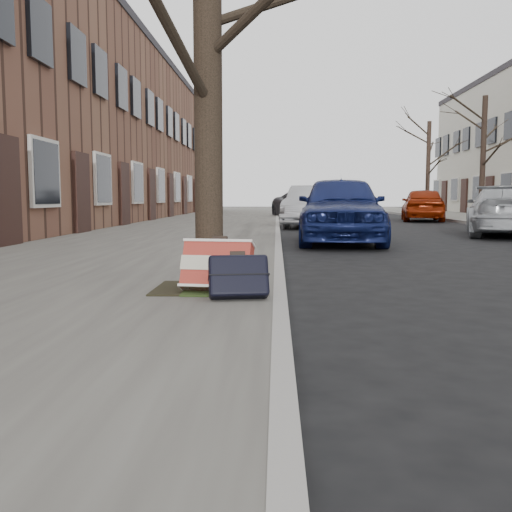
{
  "coord_description": "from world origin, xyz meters",
  "views": [
    {
      "loc": [
        -1.28,
        -4.11,
        0.98
      ],
      "look_at": [
        -1.46,
        0.8,
        0.48
      ],
      "focal_mm": 40.0,
      "sensor_mm": 36.0,
      "label": 1
    }
  ],
  "objects_px": {
    "suitcase_red": "(217,266)",
    "car_near_mid": "(312,206)",
    "suitcase_navy": "(238,276)",
    "car_near_front": "(340,209)",
    "street_tree": "(207,13)"
  },
  "relations": [
    {
      "from": "street_tree",
      "to": "suitcase_navy",
      "type": "relative_size",
      "value": 10.1
    },
    {
      "from": "suitcase_red",
      "to": "street_tree",
      "type": "bearing_deg",
      "value": 118.11
    },
    {
      "from": "suitcase_red",
      "to": "car_near_front",
      "type": "bearing_deg",
      "value": 84.51
    },
    {
      "from": "suitcase_navy",
      "to": "car_near_mid",
      "type": "bearing_deg",
      "value": 74.53
    },
    {
      "from": "street_tree",
      "to": "suitcase_red",
      "type": "bearing_deg",
      "value": -71.08
    },
    {
      "from": "suitcase_red",
      "to": "suitcase_navy",
      "type": "relative_size",
      "value": 1.23
    },
    {
      "from": "suitcase_navy",
      "to": "car_near_front",
      "type": "relative_size",
      "value": 0.12
    },
    {
      "from": "car_near_front",
      "to": "car_near_mid",
      "type": "bearing_deg",
      "value": 95.21
    },
    {
      "from": "suitcase_navy",
      "to": "car_near_mid",
      "type": "height_order",
      "value": "car_near_mid"
    },
    {
      "from": "suitcase_red",
      "to": "car_near_mid",
      "type": "bearing_deg",
      "value": 92.13
    },
    {
      "from": "street_tree",
      "to": "suitcase_red",
      "type": "xyz_separation_m",
      "value": [
        0.11,
        -0.32,
        -2.32
      ]
    },
    {
      "from": "suitcase_navy",
      "to": "car_near_front",
      "type": "bearing_deg",
      "value": 68.02
    },
    {
      "from": "suitcase_navy",
      "to": "car_near_front",
      "type": "distance_m",
      "value": 7.83
    },
    {
      "from": "suitcase_red",
      "to": "car_near_mid",
      "type": "xyz_separation_m",
      "value": [
        1.73,
        13.98,
        0.34
      ]
    },
    {
      "from": "car_near_mid",
      "to": "suitcase_red",
      "type": "bearing_deg",
      "value": -86.31
    }
  ]
}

